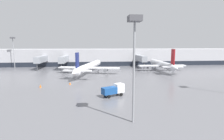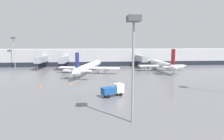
{
  "view_description": "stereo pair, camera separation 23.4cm",
  "coord_description": "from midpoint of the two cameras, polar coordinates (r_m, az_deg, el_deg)",
  "views": [
    {
      "loc": [
        -5.3,
        -38.62,
        11.23
      ],
      "look_at": [
        0.57,
        18.49,
        3.0
      ],
      "focal_mm": 28.0,
      "sensor_mm": 36.0,
      "label": 1
    },
    {
      "loc": [
        -5.06,
        -38.64,
        11.23
      ],
      "look_at": [
        0.57,
        18.49,
        3.0
      ],
      "focal_mm": 28.0,
      "sensor_mm": 36.0,
      "label": 2
    }
  ],
  "objects": [
    {
      "name": "ground_plane",
      "position": [
        40.56,
        1.72,
        -7.92
      ],
      "size": [
        320.0,
        320.0,
        0.0
      ],
      "primitive_type": "plane",
      "color": "slate"
    },
    {
      "name": "terminal_building",
      "position": [
        100.76,
        -3.0,
        4.31
      ],
      "size": [
        160.0,
        31.97,
        9.0
      ],
      "color": "#B2B2B7",
      "rests_on": "ground_plane"
    },
    {
      "name": "parked_jet_0",
      "position": [
        69.65,
        -7.69,
        1.1
      ],
      "size": [
        24.49,
        36.8,
        8.88
      ],
      "rotation": [
        0.0,
        0.0,
        1.33
      ],
      "color": "white",
      "rests_on": "ground_plane"
    },
    {
      "name": "parked_jet_2",
      "position": [
        79.61,
        15.97,
        1.75
      ],
      "size": [
        20.66,
        32.43,
        9.77
      ],
      "rotation": [
        0.0,
        0.0,
        1.54
      ],
      "color": "silver",
      "rests_on": "ground_plane"
    },
    {
      "name": "service_truck_1",
      "position": [
        38.71,
        0.38,
        -6.4
      ],
      "size": [
        5.34,
        3.75,
        2.68
      ],
      "rotation": [
        0.0,
        0.0,
        0.44
      ],
      "color": "#19478C",
      "rests_on": "ground_plane"
    },
    {
      "name": "traffic_cone_0",
      "position": [
        51.79,
        -13.69,
        -4.23
      ],
      "size": [
        0.51,
        0.51,
        0.66
      ],
      "color": "orange",
      "rests_on": "ground_plane"
    },
    {
      "name": "traffic_cone_1",
      "position": [
        50.71,
        -22.5,
        -4.82
      ],
      "size": [
        0.51,
        0.51,
        0.77
      ],
      "color": "orange",
      "rests_on": "ground_plane"
    },
    {
      "name": "apron_light_mast_1",
      "position": [
        98.02,
        -29.69,
        7.65
      ],
      "size": [
        1.8,
        1.8,
        15.06
      ],
      "color": "gray",
      "rests_on": "ground_plane"
    },
    {
      "name": "apron_light_mast_2",
      "position": [
        24.51,
        7.06,
        10.47
      ],
      "size": [
        1.8,
        1.8,
        15.17
      ],
      "color": "gray",
      "rests_on": "ground_plane"
    }
  ]
}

